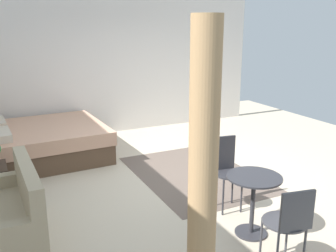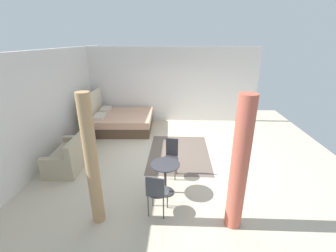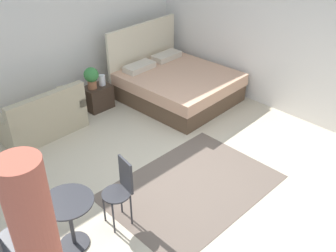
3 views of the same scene
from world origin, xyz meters
TOP-DOWN VIEW (x-y plane):
  - ground_plane at (0.00, 0.00)m, footprint 8.87×9.57m
  - wall_back at (0.00, 3.29)m, footprint 8.87×0.12m
  - wall_right at (2.93, 0.00)m, footprint 0.12×6.57m
  - area_rug at (-0.03, -0.29)m, footprint 2.42×1.72m
  - bed at (1.79, 1.83)m, footprint 1.96×2.17m
  - couch at (-0.83, 2.52)m, footprint 1.44×0.80m
  - nightstand at (0.41, 2.62)m, footprint 0.51×0.38m
  - potted_plant at (0.31, 2.61)m, footprint 0.28×0.28m
  - vase at (0.53, 2.60)m, footprint 0.13×0.13m
  - balcony_table at (-1.84, 0.01)m, footprint 0.61×0.61m
  - cafe_chair_near_window at (-1.15, -0.10)m, footprint 0.41×0.41m
  - cafe_chair_near_couch at (-2.53, 0.13)m, footprint 0.49×0.49m

SIDE VIEW (x-z plane):
  - ground_plane at x=0.00m, z-range -0.02..0.00m
  - area_rug at x=-0.03m, z-range 0.00..0.01m
  - nightstand at x=0.41m, z-range 0.00..0.47m
  - couch at x=-0.83m, z-range -0.14..0.72m
  - bed at x=1.79m, z-range -0.37..1.02m
  - balcony_table at x=-1.84m, z-range 0.14..0.84m
  - cafe_chair_near_couch at x=-2.53m, z-range 0.10..0.99m
  - cafe_chair_near_window at x=-1.15m, z-range 0.10..1.04m
  - vase at x=0.53m, z-range 0.47..0.67m
  - potted_plant at x=0.31m, z-range 0.50..0.92m
  - wall_back at x=0.00m, z-range 0.00..2.88m
  - wall_right at x=2.93m, z-range 0.00..2.88m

